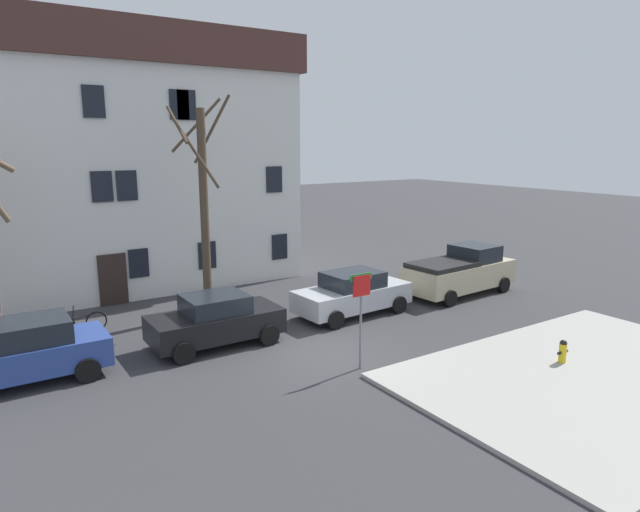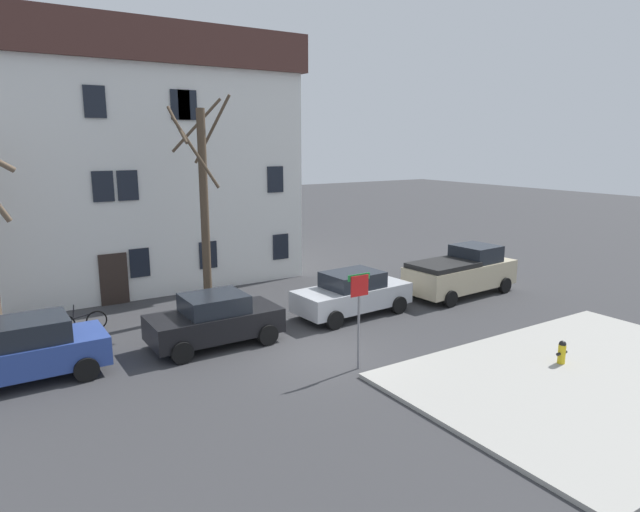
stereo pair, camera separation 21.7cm
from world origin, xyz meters
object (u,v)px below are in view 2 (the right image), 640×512
object	(u,v)px
car_black_sedan	(215,320)
bicycle_leaning	(81,322)
building_main	(126,159)
street_sign_pole	(359,303)
pickup_truck_beige	(462,272)
fire_hydrant	(562,352)
car_silver_sedan	(352,293)
car_blue_wagon	(16,351)
tree_bare_mid	(204,202)

from	to	relation	value
car_black_sedan	bicycle_leaning	size ratio (longest dim) A/B	2.42
building_main	street_sign_pole	size ratio (longest dim) A/B	5.11
car_black_sedan	pickup_truck_beige	world-z (taller)	pickup_truck_beige
fire_hydrant	street_sign_pole	xyz separation A→B (m)	(-5.10, 3.13, 1.51)
building_main	fire_hydrant	bearing A→B (deg)	-67.23
car_silver_sedan	bicycle_leaning	xyz separation A→B (m)	(-9.13, 3.45, -0.48)
car_silver_sedan	street_sign_pole	world-z (taller)	street_sign_pole
car_blue_wagon	bicycle_leaning	world-z (taller)	car_blue_wagon
fire_hydrant	car_blue_wagon	bearing A→B (deg)	151.15
tree_bare_mid	car_silver_sedan	world-z (taller)	tree_bare_mid
car_silver_sedan	fire_hydrant	size ratio (longest dim) A/B	6.74
building_main	street_sign_pole	xyz separation A→B (m)	(2.55, -15.08, -3.71)
bicycle_leaning	street_sign_pole	bearing A→B (deg)	-50.99
fire_hydrant	street_sign_pole	bearing A→B (deg)	148.45
tree_bare_mid	building_main	bearing A→B (deg)	96.68
building_main	car_black_sedan	world-z (taller)	building_main
building_main	fire_hydrant	world-z (taller)	building_main
tree_bare_mid	car_silver_sedan	xyz separation A→B (m)	(4.54, -3.28, -3.44)
building_main	pickup_truck_beige	bearing A→B (deg)	-44.70
car_black_sedan	car_silver_sedan	xyz separation A→B (m)	(5.64, 0.17, -0.00)
bicycle_leaning	car_silver_sedan	bearing A→B (deg)	-20.70
pickup_truck_beige	car_black_sedan	bearing A→B (deg)	179.94
building_main	pickup_truck_beige	size ratio (longest dim) A/B	2.71
car_silver_sedan	pickup_truck_beige	bearing A→B (deg)	-1.84
car_silver_sedan	fire_hydrant	distance (m)	7.73
car_blue_wagon	pickup_truck_beige	world-z (taller)	pickup_truck_beige
tree_bare_mid	car_silver_sedan	distance (m)	6.57
car_black_sedan	fire_hydrant	bearing A→B (deg)	-42.60
pickup_truck_beige	bicycle_leaning	size ratio (longest dim) A/B	3.07
car_blue_wagon	fire_hydrant	size ratio (longest dim) A/B	6.56
tree_bare_mid	pickup_truck_beige	world-z (taller)	tree_bare_mid
building_main	tree_bare_mid	xyz separation A→B (m)	(0.88, -7.53, -1.42)
tree_bare_mid	car_blue_wagon	distance (m)	8.22
car_blue_wagon	fire_hydrant	distance (m)	15.45
street_sign_pole	bicycle_leaning	xyz separation A→B (m)	(-6.25, 7.72, -1.62)
car_blue_wagon	tree_bare_mid	bearing A→B (deg)	25.54
car_blue_wagon	street_sign_pole	xyz separation A→B (m)	(8.42, -4.32, 1.08)
tree_bare_mid	car_silver_sedan	bearing A→B (deg)	-35.87
street_sign_pole	car_blue_wagon	bearing A→B (deg)	152.85
building_main	car_silver_sedan	bearing A→B (deg)	-63.37
car_blue_wagon	bicycle_leaning	size ratio (longest dim) A/B	2.61
car_black_sedan	car_blue_wagon	bearing A→B (deg)	177.73
building_main	street_sign_pole	world-z (taller)	building_main
car_silver_sedan	street_sign_pole	distance (m)	5.27
pickup_truck_beige	fire_hydrant	size ratio (longest dim) A/B	7.72
car_silver_sedan	street_sign_pole	bearing A→B (deg)	-123.97
pickup_truck_beige	fire_hydrant	bearing A→B (deg)	-115.66
car_black_sedan	tree_bare_mid	bearing A→B (deg)	72.38
building_main	pickup_truck_beige	xyz separation A→B (m)	(11.11, -10.99, -4.70)
building_main	car_blue_wagon	size ratio (longest dim) A/B	3.19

